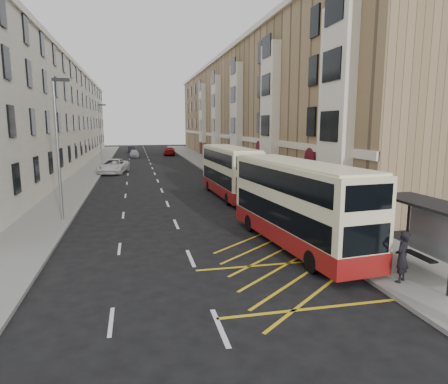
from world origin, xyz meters
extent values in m
plane|color=black|center=(0.00, 0.00, 0.00)|extent=(200.00, 200.00, 0.00)
cube|color=slate|center=(8.00, 30.00, 0.07)|extent=(4.00, 120.00, 0.15)
cube|color=slate|center=(-7.50, 30.00, 0.07)|extent=(3.00, 120.00, 0.15)
cube|color=gray|center=(6.00, 30.00, 0.07)|extent=(0.25, 120.00, 0.15)
cube|color=gray|center=(-6.00, 30.00, 0.07)|extent=(0.25, 120.00, 0.15)
cube|color=#A1815D|center=(15.00, 45.50, 7.50)|extent=(10.00, 79.00, 15.00)
cube|color=white|center=(9.97, 45.50, 4.00)|extent=(0.18, 79.00, 0.50)
cube|color=white|center=(9.90, 45.50, 15.00)|extent=(0.40, 79.00, 0.50)
cube|color=white|center=(9.65, 10.00, 7.50)|extent=(0.80, 3.20, 10.00)
cube|color=white|center=(9.65, 22.00, 7.50)|extent=(0.80, 3.20, 10.00)
cube|color=white|center=(9.65, 34.00, 7.50)|extent=(0.80, 3.20, 10.00)
cube|color=white|center=(9.65, 46.00, 7.50)|extent=(0.80, 3.20, 10.00)
cube|color=white|center=(9.65, 58.00, 7.50)|extent=(0.80, 3.20, 10.00)
cube|color=#560B19|center=(9.95, 14.00, 1.70)|extent=(0.20, 1.60, 3.00)
cube|color=#560B19|center=(9.95, 26.00, 1.70)|extent=(0.20, 1.60, 3.00)
cube|color=#560B19|center=(9.95, 38.00, 1.70)|extent=(0.20, 1.60, 3.00)
cube|color=#560B19|center=(9.95, 50.00, 1.70)|extent=(0.20, 1.60, 3.00)
cube|color=#560B19|center=(9.95, 62.00, 1.70)|extent=(0.20, 1.60, 3.00)
cube|color=silver|center=(-13.50, 45.50, 6.50)|extent=(9.00, 79.00, 13.00)
cube|color=white|center=(-8.97, 45.50, 13.00)|extent=(0.30, 79.00, 0.50)
cube|color=black|center=(7.56, 1.90, 1.45)|extent=(0.08, 0.08, 2.60)
cube|color=black|center=(8.84, 1.90, 1.45)|extent=(0.08, 0.08, 2.60)
cube|color=black|center=(8.20, 0.00, 2.80)|extent=(1.65, 4.25, 0.10)
cube|color=#919AA1|center=(8.87, 0.00, 1.58)|extent=(0.04, 3.60, 1.95)
cube|color=black|center=(8.45, 0.60, 0.60)|extent=(0.35, 1.60, 0.06)
cylinder|color=#B41E1D|center=(6.25, 2.50, 0.65)|extent=(0.06, 0.06, 1.00)
cylinder|color=#B41E1D|center=(6.25, 5.75, 0.65)|extent=(0.06, 0.06, 1.00)
cylinder|color=#B41E1D|center=(6.25, 9.00, 0.65)|extent=(0.06, 0.06, 1.00)
cube|color=#B41E1D|center=(6.25, 5.75, 1.13)|extent=(0.05, 6.50, 0.06)
cube|color=#B41E1D|center=(6.25, 5.75, 0.70)|extent=(0.05, 6.50, 0.06)
cylinder|color=slate|center=(-6.40, 12.00, 4.15)|extent=(0.16, 0.16, 8.00)
cube|color=black|center=(-6.00, 12.00, 8.05)|extent=(0.90, 0.18, 0.18)
cylinder|color=slate|center=(-6.40, 42.00, 4.15)|extent=(0.16, 0.16, 8.00)
cube|color=black|center=(-6.00, 42.00, 8.05)|extent=(0.90, 0.18, 0.18)
cube|color=#F6EEBC|center=(5.00, 4.56, 2.09)|extent=(3.22, 10.06, 3.55)
cube|color=maroon|center=(5.00, 4.56, 0.72)|extent=(3.25, 10.09, 0.81)
cube|color=black|center=(5.00, 4.56, 1.66)|extent=(3.18, 9.27, 0.99)
cube|color=black|center=(5.00, 4.56, 3.19)|extent=(3.18, 9.27, 0.90)
cube|color=#F6EEBC|center=(5.00, 4.56, 3.90)|extent=(3.09, 9.65, 0.11)
cube|color=black|center=(4.51, 9.45, 1.71)|extent=(1.91, 0.26, 1.17)
cube|color=black|center=(4.51, 9.45, 3.55)|extent=(1.57, 0.23, 0.40)
cube|color=black|center=(5.49, -0.34, 1.71)|extent=(1.91, 0.26, 1.08)
cylinder|color=black|center=(3.67, 7.60, 0.45)|extent=(0.34, 0.92, 0.90)
cylinder|color=black|center=(5.69, 7.80, 0.45)|extent=(0.34, 0.92, 0.90)
cylinder|color=black|center=(4.31, 1.31, 0.45)|extent=(0.34, 0.92, 0.90)
cylinder|color=black|center=(6.33, 1.51, 0.45)|extent=(0.34, 0.92, 0.90)
cube|color=#F6EEBC|center=(5.00, 17.77, 2.05)|extent=(2.56, 9.78, 3.49)
cube|color=maroon|center=(5.00, 17.77, 0.71)|extent=(2.59, 9.81, 0.79)
cube|color=black|center=(5.00, 17.77, 1.63)|extent=(2.57, 9.01, 0.97)
cube|color=black|center=(5.00, 17.77, 3.13)|extent=(2.57, 9.01, 0.88)
cube|color=#F6EEBC|center=(5.00, 17.77, 3.83)|extent=(2.46, 9.39, 0.11)
cube|color=black|center=(4.82, 22.60, 1.68)|extent=(1.88, 0.14, 1.15)
cube|color=black|center=(4.82, 22.60, 3.49)|extent=(1.55, 0.13, 0.40)
cube|color=black|center=(5.18, 12.94, 1.68)|extent=(1.88, 0.14, 1.06)
cylinder|color=black|center=(3.89, 20.84, 0.44)|extent=(0.28, 0.89, 0.88)
cylinder|color=black|center=(5.88, 20.91, 0.44)|extent=(0.28, 0.89, 0.88)
cylinder|color=black|center=(4.12, 14.63, 0.44)|extent=(0.28, 0.89, 0.88)
cylinder|color=black|center=(6.11, 14.70, 0.44)|extent=(0.28, 0.89, 0.88)
imported|color=black|center=(6.82, -0.50, 1.07)|extent=(0.80, 0.75, 1.83)
imported|color=black|center=(8.19, 3.20, 0.96)|extent=(0.91, 0.79, 1.62)
imported|color=black|center=(7.72, 7.35, 1.03)|extent=(1.10, 0.62, 1.77)
imported|color=silver|center=(-4.64, 35.51, 0.82)|extent=(3.78, 6.33, 1.65)
imported|color=#9A9BA1|center=(-2.24, 57.69, 0.68)|extent=(1.70, 4.03, 1.36)
imported|color=black|center=(-2.75, 69.36, 0.64)|extent=(1.42, 3.93, 1.29)
imported|color=#A40D14|center=(4.05, 61.48, 0.74)|extent=(2.44, 5.22, 1.47)
camera|label=1|loc=(-2.15, -12.16, 5.63)|focal=32.00mm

